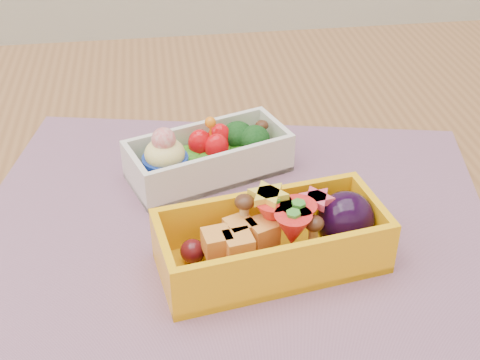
{
  "coord_description": "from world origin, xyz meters",
  "views": [
    {
      "loc": [
        -0.03,
        -0.47,
        1.1
      ],
      "look_at": [
        0.03,
        -0.03,
        0.79
      ],
      "focal_mm": 48.08,
      "sensor_mm": 36.0,
      "label": 1
    }
  ],
  "objects": [
    {
      "name": "table",
      "position": [
        0.0,
        0.0,
        0.65
      ],
      "size": [
        1.2,
        0.8,
        0.75
      ],
      "color": "brown",
      "rests_on": "ground"
    },
    {
      "name": "placemat",
      "position": [
        0.02,
        -0.04,
        0.75
      ],
      "size": [
        0.51,
        0.43,
        0.0
      ],
      "primitive_type": "cube",
      "rotation": [
        0.0,
        0.0,
        -0.22
      ],
      "color": "gray",
      "rests_on": "table"
    },
    {
      "name": "bento_white",
      "position": [
        0.01,
        0.04,
        0.77
      ],
      "size": [
        0.16,
        0.11,
        0.06
      ],
      "rotation": [
        0.0,
        0.0,
        0.33
      ],
      "color": "silver",
      "rests_on": "placemat"
    },
    {
      "name": "bento_yellow",
      "position": [
        0.05,
        -0.1,
        0.78
      ],
      "size": [
        0.19,
        0.1,
        0.06
      ],
      "rotation": [
        0.0,
        0.0,
        0.16
      ],
      "color": "#FFB10D",
      "rests_on": "placemat"
    }
  ]
}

